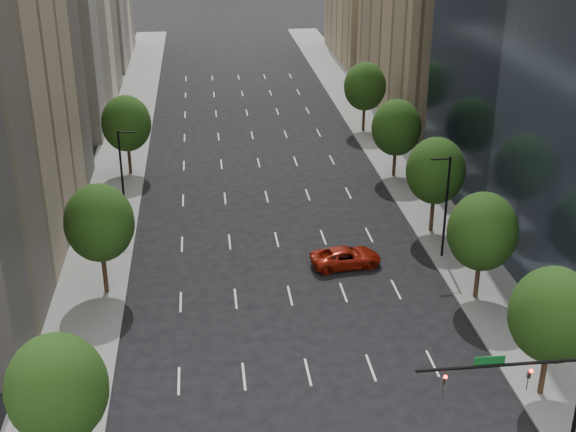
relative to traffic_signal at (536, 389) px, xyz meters
name	(u,v)px	position (x,y,z in m)	size (l,w,h in m)	color
sidewalk_left	(98,248)	(-26.03, 30.00, -5.10)	(6.00, 200.00, 0.15)	slate
sidewalk_right	(447,230)	(4.97, 30.00, -5.10)	(6.00, 200.00, 0.15)	slate
filler_left	(85,7)	(-35.53, 106.00, 3.83)	(14.00, 26.00, 18.00)	beige
filler_right	(377,10)	(14.47, 103.00, 2.83)	(14.00, 26.00, 16.00)	#8C7759
tree_right_1	(553,315)	(3.47, 6.00, 0.58)	(5.20, 5.20, 8.75)	#382316
tree_right_2	(482,232)	(3.47, 18.00, 0.43)	(5.20, 5.20, 8.61)	#382316
tree_right_3	(436,171)	(3.47, 30.00, 0.72)	(5.20, 5.20, 8.89)	#382316
tree_right_4	(396,128)	(3.47, 44.00, 0.29)	(5.20, 5.20, 8.46)	#382316
tree_right_5	(365,87)	(3.47, 60.00, 0.58)	(5.20, 5.20, 8.75)	#382316
tree_left_0	(57,389)	(-24.53, 2.00, 0.58)	(5.20, 5.20, 8.75)	#382316
tree_left_1	(99,223)	(-24.53, 22.00, 0.79)	(5.20, 5.20, 8.97)	#382316
tree_left_2	(126,124)	(-24.53, 48.00, 0.50)	(5.20, 5.20, 8.68)	#382316
streetlight_rn	(445,204)	(2.91, 25.00, -0.33)	(1.70, 0.20, 9.00)	black
streetlight_ln	(123,175)	(-23.96, 35.00, -0.33)	(1.70, 0.20, 9.00)	black
traffic_signal	(536,389)	(0.00, 0.00, 0.00)	(9.12, 0.40, 7.38)	black
car_red_far	(346,257)	(-5.37, 24.35, -4.37)	(2.68, 5.80, 1.61)	#97190B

